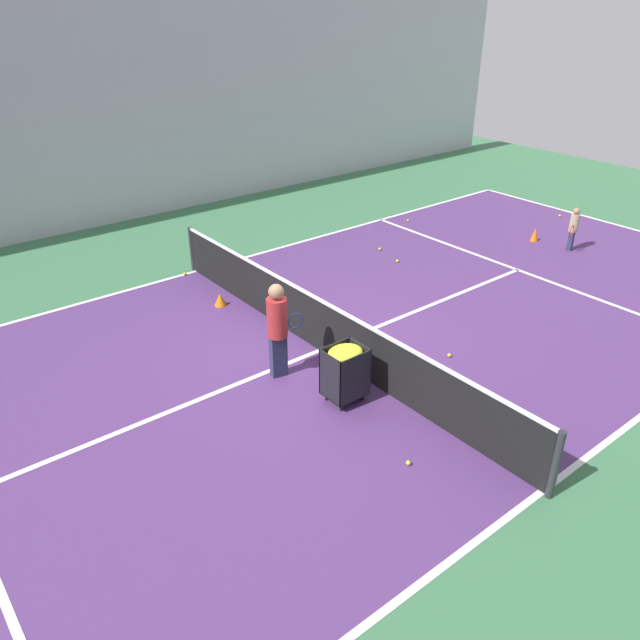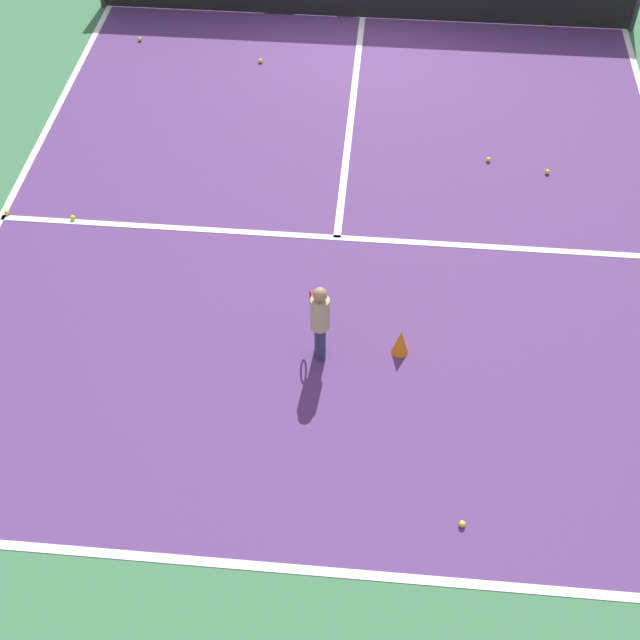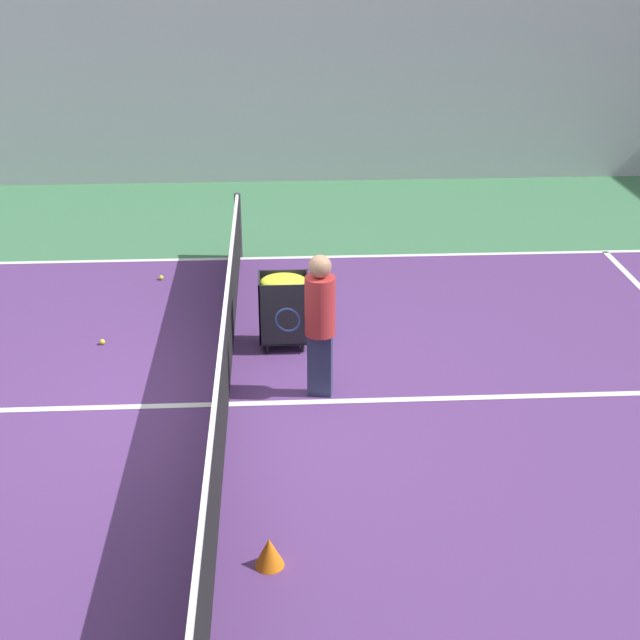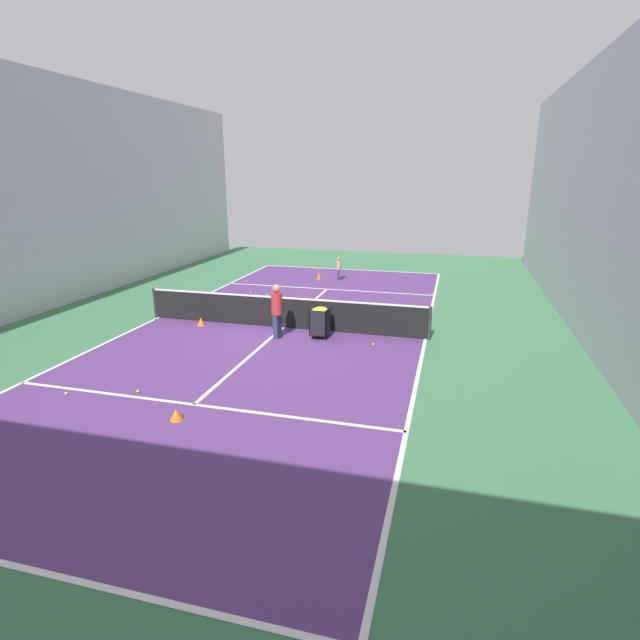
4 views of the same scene
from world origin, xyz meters
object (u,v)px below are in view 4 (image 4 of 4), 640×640
player_near_baseline (339,267)px  training_cone_0 (201,321)px  coach_at_net (277,308)px  tennis_net (282,312)px  training_cone_1 (319,276)px  ball_cart (320,317)px

player_near_baseline → training_cone_0: size_ratio=4.09×
player_near_baseline → coach_at_net: coach_at_net is taller
tennis_net → training_cone_1: size_ratio=27.40×
tennis_net → coach_at_net: size_ratio=5.67×
player_near_baseline → training_cone_1: size_ratio=3.15×
player_near_baseline → ball_cart: 8.65m
training_cone_0 → coach_at_net: bearing=168.8°
coach_at_net → training_cone_1: bearing=18.3°
player_near_baseline → ball_cart: size_ratio=1.15×
tennis_net → coach_at_net: coach_at_net is taller
coach_at_net → training_cone_1: (1.08, -8.79, -0.78)m
tennis_net → ball_cart: size_ratio=9.96×
coach_at_net → tennis_net: bearing=21.9°
player_near_baseline → coach_at_net: 8.92m
ball_cart → coach_at_net: bearing=16.7°
tennis_net → training_cone_0: bearing=9.7°
player_near_baseline → ball_cart: bearing=-4.6°
training_cone_0 → player_near_baseline: bearing=-108.1°
player_near_baseline → training_cone_1: bearing=-96.6°
player_near_baseline → training_cone_0: (2.74, 8.34, -0.49)m
tennis_net → training_cone_1: 7.82m
player_near_baseline → training_cone_0: 8.79m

